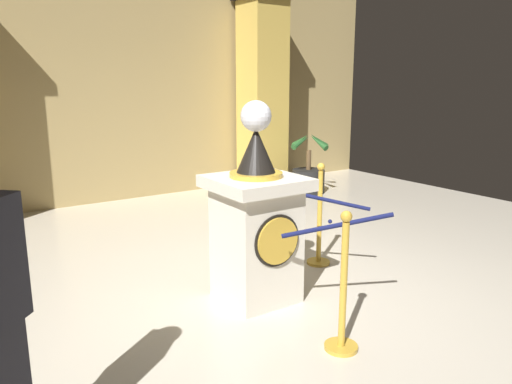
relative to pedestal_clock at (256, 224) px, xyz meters
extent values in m
plane|color=beige|center=(0.24, 0.02, -0.67)|extent=(10.18, 10.18, 0.00)
cube|color=tan|center=(0.24, 4.34, 1.07)|extent=(10.18, 0.16, 3.49)
cube|color=silver|center=(0.00, 0.00, -0.18)|extent=(0.59, 0.59, 0.98)
cube|color=silver|center=(0.00, 0.00, 0.36)|extent=(0.74, 0.74, 0.10)
cylinder|color=gold|center=(0.00, -0.31, -0.06)|extent=(0.39, 0.03, 0.39)
cylinder|color=black|center=(0.00, -0.30, -0.06)|extent=(0.43, 0.01, 0.43)
cylinder|color=gold|center=(0.00, 0.00, 0.43)|extent=(0.44, 0.44, 0.04)
cone|color=black|center=(0.00, 0.00, 0.64)|extent=(0.32, 0.32, 0.37)
cylinder|color=gold|center=(0.00, 0.00, 0.82)|extent=(0.03, 0.03, 0.06)
sphere|color=silver|center=(0.00, 0.00, 0.91)|extent=(0.25, 0.25, 0.25)
cylinder|color=gold|center=(0.03, -1.03, -0.66)|extent=(0.24, 0.24, 0.03)
cylinder|color=gold|center=(0.03, -1.03, -0.21)|extent=(0.05, 0.05, 0.94)
sphere|color=gold|center=(0.03, -1.03, 0.30)|extent=(0.08, 0.08, 0.08)
cylinder|color=gold|center=(1.01, 0.33, -0.66)|extent=(0.24, 0.24, 0.03)
cylinder|color=gold|center=(1.01, 0.33, -0.18)|extent=(0.05, 0.05, 0.98)
sphere|color=gold|center=(1.01, 0.33, 0.35)|extent=(0.08, 0.08, 0.08)
cylinder|color=#141947|center=(0.27, -0.69, 0.12)|extent=(0.71, 0.52, 0.22)
cylinder|color=#141947|center=(0.76, -0.01, 0.12)|extent=(0.71, 0.52, 0.22)
sphere|color=#141947|center=(0.52, -0.35, 0.03)|extent=(0.04, 0.04, 0.04)
cube|color=black|center=(2.74, 3.84, -0.57)|extent=(0.76, 0.76, 0.20)
cube|color=gold|center=(2.74, 3.84, 1.00)|extent=(0.66, 0.66, 3.35)
cylinder|color=black|center=(3.09, 2.98, -0.48)|extent=(0.55, 0.55, 0.40)
cylinder|color=brown|center=(3.09, 2.98, -0.11)|extent=(0.08, 0.08, 0.33)
cone|color=#265928|center=(3.29, 2.97, 0.21)|extent=(0.39, 0.12, 0.31)
cone|color=#265928|center=(3.08, 3.18, 0.21)|extent=(0.13, 0.39, 0.30)
cone|color=#265928|center=(2.90, 2.96, 0.21)|extent=(0.41, 0.16, 0.24)
cone|color=#265928|center=(3.13, 2.79, 0.21)|extent=(0.15, 0.40, 0.28)
camera|label=1|loc=(-2.25, -3.32, 1.18)|focal=34.50mm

